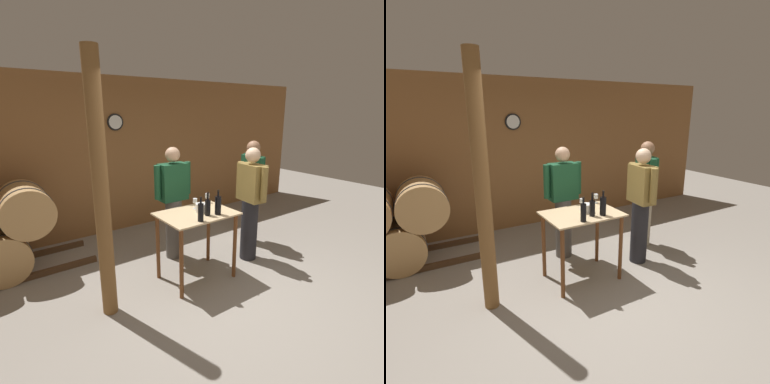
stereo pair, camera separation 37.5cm
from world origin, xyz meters
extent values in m
plane|color=gray|center=(0.00, 0.00, 0.00)|extent=(14.00, 14.00, 0.00)
cube|color=brown|center=(0.00, 2.71, 1.35)|extent=(8.40, 0.05, 2.70)
cylinder|color=black|center=(-0.28, 2.67, 1.94)|extent=(0.28, 0.03, 0.28)
cylinder|color=white|center=(-0.28, 2.65, 1.94)|extent=(0.23, 0.01, 0.23)
cylinder|color=tan|center=(-2.20, 2.04, 0.32)|extent=(0.65, 0.81, 0.65)
cylinder|color=#38383D|center=(-2.20, 1.80, 0.32)|extent=(0.66, 0.03, 0.66)
cylinder|color=#38383D|center=(-2.20, 2.28, 0.32)|extent=(0.66, 0.03, 0.66)
cylinder|color=tan|center=(-1.86, 2.04, 0.87)|extent=(0.65, 0.81, 0.65)
cylinder|color=#38383D|center=(-1.86, 1.80, 0.87)|extent=(0.66, 0.03, 0.66)
cylinder|color=#38383D|center=(-1.86, 2.28, 0.87)|extent=(0.66, 0.03, 0.66)
cube|color=#D1B284|center=(-0.14, 0.51, 0.89)|extent=(0.95, 0.67, 0.02)
cylinder|color=brown|center=(-0.56, 0.24, 0.44)|extent=(0.05, 0.05, 0.88)
cylinder|color=brown|center=(0.27, 0.24, 0.44)|extent=(0.05, 0.05, 0.88)
cylinder|color=brown|center=(-0.56, 0.79, 0.44)|extent=(0.05, 0.05, 0.88)
cylinder|color=brown|center=(0.27, 0.79, 0.44)|extent=(0.05, 0.05, 0.88)
cylinder|color=brown|center=(-1.33, 0.49, 1.35)|extent=(0.16, 0.16, 2.70)
cylinder|color=black|center=(-0.27, 0.26, 1.00)|extent=(0.07, 0.07, 0.21)
cylinder|color=black|center=(-0.27, 0.26, 1.15)|extent=(0.02, 0.02, 0.08)
cylinder|color=black|center=(-0.27, 0.26, 1.18)|extent=(0.03, 0.03, 0.02)
cylinder|color=black|center=(-0.08, 0.37, 0.99)|extent=(0.07, 0.07, 0.19)
cylinder|color=black|center=(-0.08, 0.37, 1.14)|extent=(0.02, 0.02, 0.10)
cylinder|color=black|center=(-0.08, 0.37, 1.18)|extent=(0.03, 0.03, 0.02)
cylinder|color=black|center=(0.04, 0.32, 1.01)|extent=(0.08, 0.08, 0.23)
cylinder|color=black|center=(0.04, 0.32, 1.17)|extent=(0.02, 0.02, 0.08)
cylinder|color=black|center=(0.04, 0.32, 1.20)|extent=(0.03, 0.03, 0.02)
cylinder|color=silver|center=(-0.06, 0.66, 0.90)|extent=(0.06, 0.06, 0.00)
cylinder|color=silver|center=(-0.06, 0.66, 0.94)|extent=(0.01, 0.01, 0.08)
cylinder|color=silver|center=(-0.06, 0.66, 1.01)|extent=(0.06, 0.06, 0.06)
cylinder|color=silver|center=(0.24, 0.79, 0.90)|extent=(0.06, 0.06, 0.00)
cylinder|color=silver|center=(0.24, 0.79, 0.93)|extent=(0.01, 0.01, 0.06)
cylinder|color=silver|center=(0.24, 0.79, 0.99)|extent=(0.06, 0.06, 0.06)
cylinder|color=white|center=(-0.07, 0.51, 0.95)|extent=(0.14, 0.14, 0.11)
cylinder|color=#232328|center=(0.81, 0.50, 0.45)|extent=(0.24, 0.24, 0.90)
cube|color=olive|center=(0.81, 0.50, 1.16)|extent=(0.25, 0.42, 0.52)
sphere|color=beige|center=(0.81, 0.50, 1.54)|extent=(0.21, 0.21, 0.21)
cylinder|color=olive|center=(0.83, 0.75, 1.18)|extent=(0.09, 0.09, 0.47)
cylinder|color=olive|center=(0.78, 0.26, 1.18)|extent=(0.09, 0.09, 0.47)
cylinder|color=#B7AD93|center=(1.24, 0.91, 0.45)|extent=(0.24, 0.24, 0.90)
cube|color=#194C2D|center=(1.24, 0.91, 1.18)|extent=(0.34, 0.45, 0.56)
sphere|color=#9E7051|center=(1.24, 0.91, 1.58)|extent=(0.21, 0.21, 0.21)
cylinder|color=#194C2D|center=(1.32, 1.14, 1.20)|extent=(0.09, 0.09, 0.50)
cylinder|color=#194C2D|center=(1.15, 0.67, 1.20)|extent=(0.09, 0.09, 0.50)
cylinder|color=#4C4742|center=(-0.07, 1.18, 0.45)|extent=(0.24, 0.24, 0.89)
cube|color=#194C2D|center=(-0.07, 1.18, 1.16)|extent=(0.40, 0.22, 0.53)
sphere|color=tan|center=(-0.07, 1.18, 1.54)|extent=(0.21, 0.21, 0.21)
cylinder|color=#194C2D|center=(0.18, 1.18, 1.18)|extent=(0.09, 0.09, 0.47)
cylinder|color=#194C2D|center=(-0.32, 1.18, 1.18)|extent=(0.09, 0.09, 0.47)
camera|label=1|loc=(-2.24, -2.34, 2.14)|focal=28.00mm
camera|label=2|loc=(-1.92, -2.54, 2.14)|focal=28.00mm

